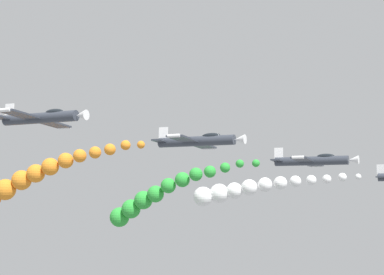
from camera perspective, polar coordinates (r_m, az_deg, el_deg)
smoke_trail_left_inner at (r=86.09m, az=4.77°, el=-5.12°), size 6.43×23.56×4.78m
airplane_right_inner at (r=72.94m, az=11.67°, el=-2.23°), size 9.56×10.35×2.35m
smoke_trail_right_inner at (r=82.40m, az=-3.98°, el=-5.92°), size 3.90×23.38×9.20m
airplane_left_outer at (r=63.91m, az=0.54°, el=-0.34°), size 9.56×10.35×2.36m
smoke_trail_left_outer at (r=75.26m, az=-16.90°, el=-4.54°), size 5.16×24.08×9.42m
airplane_right_outer at (r=61.00m, az=-14.50°, el=1.88°), size 9.56×10.35×2.40m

